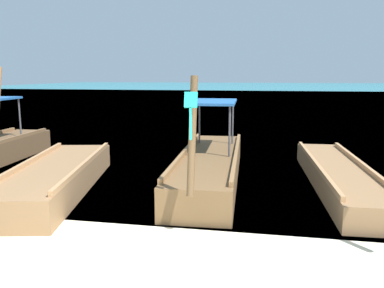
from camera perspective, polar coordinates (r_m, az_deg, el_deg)
The scene contains 5 objects.
ground at distance 5.14m, azimuth -8.59°, elevation -19.80°, with size 120.00×120.00×0.00m, color beige.
sea_water at distance 66.17m, azimuth 9.40°, elevation 7.72°, with size 120.00×120.00×0.00m, color #147A89.
longtail_boat_red_ribbon at distance 9.18m, azimuth -19.04°, elevation -4.62°, with size 2.35×5.62×2.67m.
longtail_boat_turquoise_ribbon at distance 9.50m, azimuth 2.64°, elevation -3.15°, with size 1.58×6.34×2.54m.
longtail_boat_yellow_ribbon at distance 9.59m, azimuth 20.49°, elevation -4.36°, with size 1.38×6.57×2.72m.
Camera 1 is at (1.52, -4.19, 2.55)m, focal length 36.73 mm.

